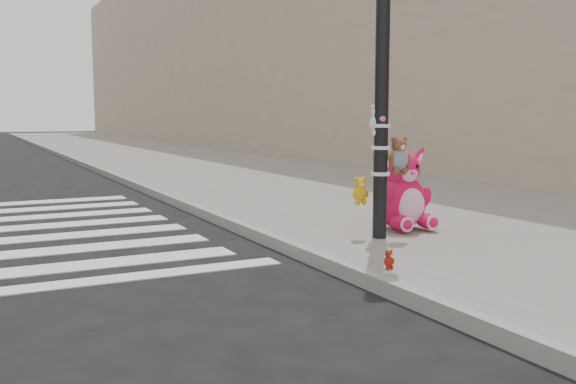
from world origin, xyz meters
TOP-DOWN VIEW (x-y plane):
  - ground at (0.00, 0.00)m, footprint 120.00×120.00m
  - sidewalk_near at (5.00, 10.00)m, footprint 7.00×80.00m
  - curb_edge at (1.55, 10.00)m, footprint 0.12×80.00m
  - bld_near at (10.50, 20.00)m, footprint 5.00×60.00m
  - signal_pole at (2.63, 1.81)m, footprint 0.68×0.49m
  - pink_bunny at (3.20, 2.17)m, footprint 0.74×0.78m
  - red_teddy at (1.80, 0.50)m, footprint 0.13×0.10m

SIDE VIEW (x-z plane):
  - ground at x=0.00m, z-range 0.00..0.00m
  - sidewalk_near at x=5.00m, z-range 0.00..0.14m
  - curb_edge at x=1.55m, z-range -0.01..0.15m
  - red_teddy at x=1.80m, z-range 0.14..0.32m
  - pink_bunny at x=3.20m, z-range 0.04..1.09m
  - signal_pole at x=2.63m, z-range -0.19..3.81m
  - bld_near at x=10.50m, z-range 0.00..10.00m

